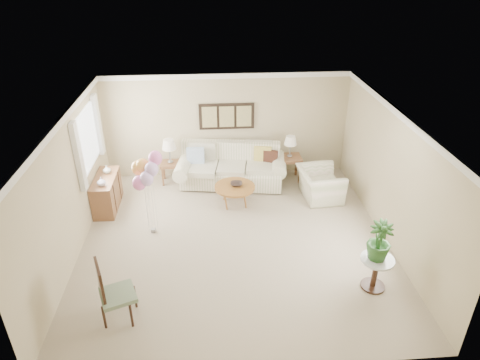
{
  "coord_description": "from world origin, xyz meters",
  "views": [
    {
      "loc": [
        -0.43,
        -6.94,
        5.12
      ],
      "look_at": [
        0.14,
        0.6,
        1.05
      ],
      "focal_mm": 32.0,
      "sensor_mm": 36.0,
      "label": 1
    }
  ],
  "objects_px": {
    "armchair": "(320,184)",
    "balloon_cluster": "(146,171)",
    "sofa": "(232,169)",
    "coffee_table": "(235,188)",
    "accent_chair": "(112,291)"
  },
  "relations": [
    {
      "from": "coffee_table",
      "to": "balloon_cluster",
      "type": "relative_size",
      "value": 0.51
    },
    {
      "from": "sofa",
      "to": "accent_chair",
      "type": "relative_size",
      "value": 2.7
    },
    {
      "from": "armchair",
      "to": "accent_chair",
      "type": "distance_m",
      "value": 5.34
    },
    {
      "from": "sofa",
      "to": "coffee_table",
      "type": "height_order",
      "value": "sofa"
    },
    {
      "from": "accent_chair",
      "to": "coffee_table",
      "type": "bearing_deg",
      "value": 57.55
    },
    {
      "from": "accent_chair",
      "to": "armchair",
      "type": "bearing_deg",
      "value": 40.23
    },
    {
      "from": "sofa",
      "to": "accent_chair",
      "type": "height_order",
      "value": "accent_chair"
    },
    {
      "from": "coffee_table",
      "to": "armchair",
      "type": "xyz_separation_m",
      "value": [
        1.99,
        0.16,
        -0.08
      ]
    },
    {
      "from": "balloon_cluster",
      "to": "coffee_table",
      "type": "bearing_deg",
      "value": 28.69
    },
    {
      "from": "sofa",
      "to": "armchair",
      "type": "bearing_deg",
      "value": -23.18
    },
    {
      "from": "sofa",
      "to": "balloon_cluster",
      "type": "relative_size",
      "value": 1.58
    },
    {
      "from": "armchair",
      "to": "balloon_cluster",
      "type": "relative_size",
      "value": 0.59
    },
    {
      "from": "sofa",
      "to": "accent_chair",
      "type": "distance_m",
      "value": 4.78
    },
    {
      "from": "armchair",
      "to": "balloon_cluster",
      "type": "height_order",
      "value": "balloon_cluster"
    },
    {
      "from": "coffee_table",
      "to": "armchair",
      "type": "relative_size",
      "value": 0.86
    }
  ]
}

